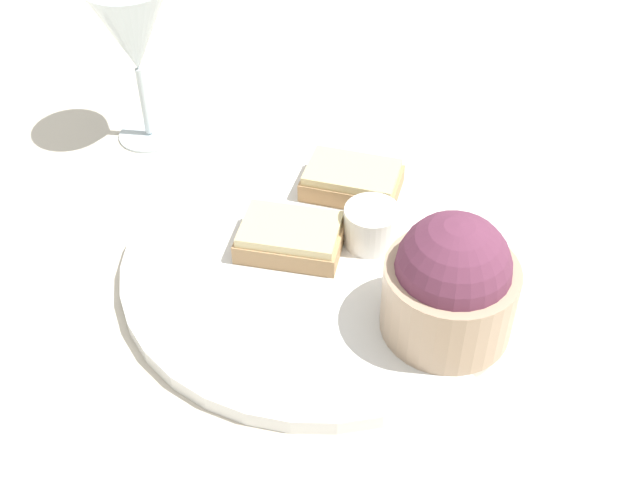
{
  "coord_description": "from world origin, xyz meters",
  "views": [
    {
      "loc": [
        0.06,
        -0.49,
        0.48
      ],
      "look_at": [
        0.0,
        0.0,
        0.03
      ],
      "focal_mm": 45.0,
      "sensor_mm": 36.0,
      "label": 1
    }
  ],
  "objects_px": {
    "cheese_toast_far": "(290,237)",
    "cheese_toast_near": "(352,180)",
    "sauce_ramekin": "(372,224)",
    "wine_glass": "(133,34)",
    "salad_bowl": "(451,283)"
  },
  "relations": [
    {
      "from": "cheese_toast_far",
      "to": "wine_glass",
      "type": "bearing_deg",
      "value": 136.1
    },
    {
      "from": "salad_bowl",
      "to": "cheese_toast_far",
      "type": "bearing_deg",
      "value": 151.17
    },
    {
      "from": "sauce_ramekin",
      "to": "cheese_toast_near",
      "type": "distance_m",
      "value": 0.07
    },
    {
      "from": "cheese_toast_near",
      "to": "cheese_toast_far",
      "type": "xyz_separation_m",
      "value": [
        -0.04,
        -0.09,
        0.0
      ]
    },
    {
      "from": "salad_bowl",
      "to": "cheese_toast_near",
      "type": "bearing_deg",
      "value": 119.02
    },
    {
      "from": "cheese_toast_far",
      "to": "cheese_toast_near",
      "type": "bearing_deg",
      "value": 62.23
    },
    {
      "from": "sauce_ramekin",
      "to": "cheese_toast_far",
      "type": "relative_size",
      "value": 0.52
    },
    {
      "from": "salad_bowl",
      "to": "wine_glass",
      "type": "distance_m",
      "value": 0.4
    },
    {
      "from": "salad_bowl",
      "to": "cheese_toast_far",
      "type": "distance_m",
      "value": 0.15
    },
    {
      "from": "cheese_toast_near",
      "to": "sauce_ramekin",
      "type": "bearing_deg",
      "value": -71.18
    },
    {
      "from": "sauce_ramekin",
      "to": "cheese_toast_far",
      "type": "bearing_deg",
      "value": -165.46
    },
    {
      "from": "cheese_toast_near",
      "to": "wine_glass",
      "type": "relative_size",
      "value": 0.58
    },
    {
      "from": "sauce_ramekin",
      "to": "cheese_toast_far",
      "type": "distance_m",
      "value": 0.07
    },
    {
      "from": "salad_bowl",
      "to": "wine_glass",
      "type": "xyz_separation_m",
      "value": [
        -0.31,
        0.24,
        0.06
      ]
    },
    {
      "from": "salad_bowl",
      "to": "cheese_toast_near",
      "type": "height_order",
      "value": "salad_bowl"
    }
  ]
}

